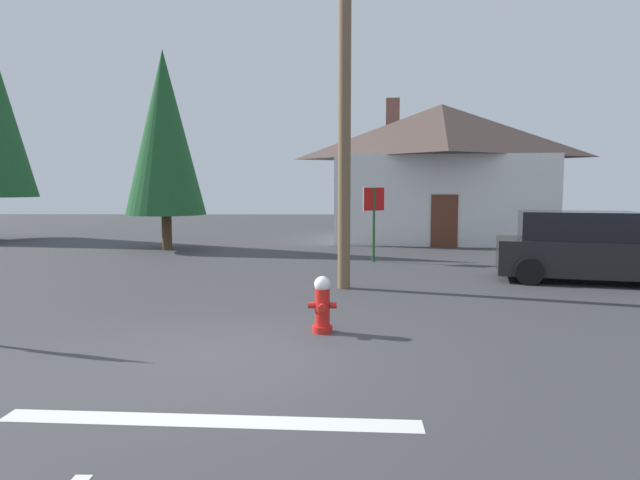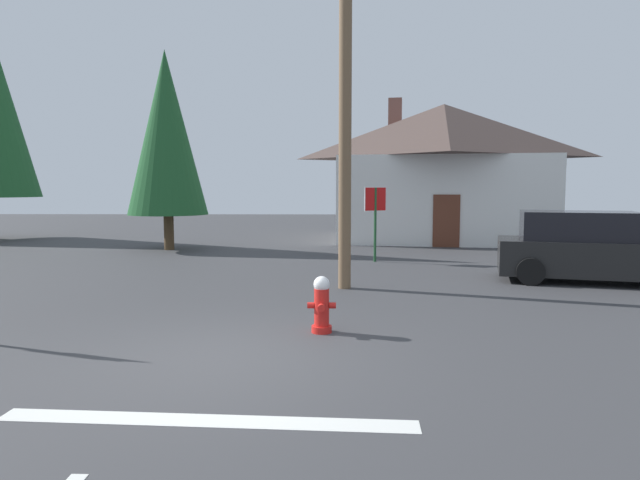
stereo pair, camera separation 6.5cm
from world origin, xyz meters
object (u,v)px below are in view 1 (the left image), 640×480
(utility_pole, at_px, (345,54))
(stop_sign_far, at_px, (374,208))
(parked_car, at_px, (587,248))
(pine_tree_tall_left, at_px, (164,133))
(fire_hydrant, at_px, (322,305))
(house, at_px, (441,170))

(utility_pole, relative_size, stop_sign_far, 4.35)
(parked_car, bearing_deg, pine_tree_tall_left, 150.73)
(fire_hydrant, bearing_deg, utility_pole, 83.19)
(parked_car, height_order, pine_tree_tall_left, pine_tree_tall_left)
(fire_hydrant, height_order, parked_car, parked_car)
(parked_car, xyz_separation_m, pine_tree_tall_left, (-12.07, 6.76, 3.40))
(stop_sign_far, distance_m, parked_car, 6.06)
(stop_sign_far, relative_size, parked_car, 0.49)
(fire_hydrant, height_order, stop_sign_far, stop_sign_far)
(parked_car, bearing_deg, house, 96.89)
(parked_car, bearing_deg, utility_pole, -170.78)
(fire_hydrant, xyz_separation_m, pine_tree_tall_left, (-5.74, 11.57, 3.77))
(fire_hydrant, distance_m, house, 16.69)
(fire_hydrant, relative_size, utility_pole, 0.09)
(house, bearing_deg, parked_car, -83.11)
(utility_pole, bearing_deg, stop_sign_far, 76.92)
(stop_sign_far, distance_m, pine_tree_tall_left, 8.33)
(fire_hydrant, relative_size, pine_tree_tall_left, 0.12)
(pine_tree_tall_left, bearing_deg, stop_sign_far, -23.73)
(utility_pole, distance_m, stop_sign_far, 5.83)
(house, bearing_deg, utility_pole, -111.00)
(pine_tree_tall_left, bearing_deg, parked_car, -29.27)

